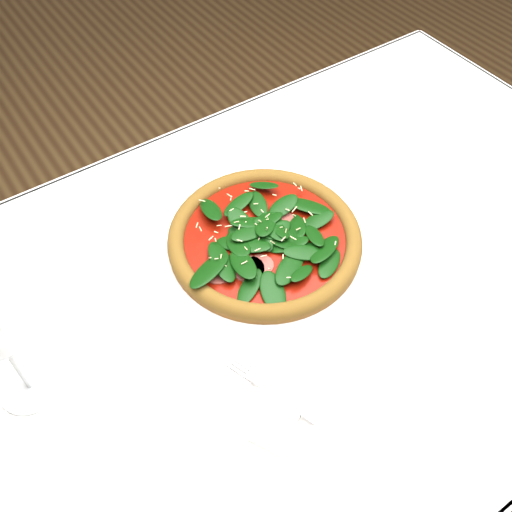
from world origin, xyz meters
TOP-DOWN VIEW (x-y plane):
  - ground at (0.00, 0.00)m, footprint 6.00×6.00m
  - dining_table at (0.00, 0.00)m, footprint 1.21×0.81m
  - plate at (-0.05, 0.07)m, footprint 0.34×0.34m
  - pizza at (-0.05, 0.07)m, footprint 0.31×0.31m
  - napkin at (-0.18, -0.15)m, footprint 0.15×0.12m
  - fork at (-0.19, -0.13)m, footprint 0.06×0.13m
  - saucer_far at (0.30, 0.18)m, footprint 0.13×0.13m

SIDE VIEW (x-z plane):
  - ground at x=0.00m, z-range 0.00..0.00m
  - dining_table at x=0.00m, z-range 0.27..1.02m
  - napkin at x=-0.18m, z-range 0.75..0.76m
  - saucer_far at x=0.30m, z-range 0.75..0.76m
  - plate at x=-0.05m, z-range 0.75..0.77m
  - fork at x=-0.19m, z-range 0.76..0.76m
  - pizza at x=-0.05m, z-range 0.76..0.80m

